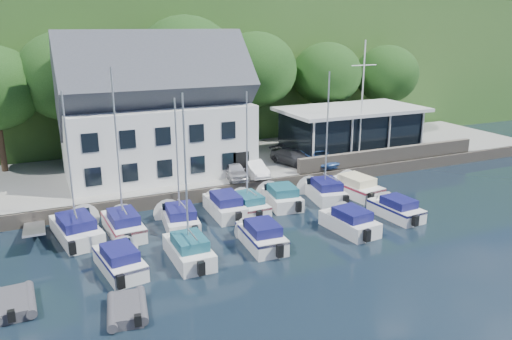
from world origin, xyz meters
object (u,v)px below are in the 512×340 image
object	(u,v)px
car_white	(254,168)
flagpole	(362,102)
club_pavilion	(350,130)
boat_r1_4	(247,154)
car_dgrey	(293,157)
boat_r1_3	(225,204)
harbor_building	(156,119)
boat_r1_7	(354,185)
boat_r2_1	(186,181)
boat_r1_5	(281,195)
boat_r1_6	(327,137)
boat_r2_4	(396,207)
dinghy_1	(127,307)
dinghy_0	(14,301)
boat_r2_3	(350,220)
boat_r1_2	(177,160)
boat_r1_1	(118,162)
car_silver	(234,170)
car_blue	(318,157)
boat_r2_2	(261,234)
boat_r1_0	(69,164)

from	to	relation	value
car_white	flagpole	xyz separation A→B (m)	(10.22, 0.40, 4.50)
club_pavilion	boat_r1_4	xyz separation A→B (m)	(-14.02, -8.21, 1.07)
car_dgrey	boat_r1_3	size ratio (longest dim) A/B	0.74
harbor_building	boat_r1_7	distance (m)	16.19
boat_r2_1	club_pavilion	bearing A→B (deg)	33.85
boat_r1_5	boat_r1_6	size ratio (longest dim) A/B	0.59
club_pavilion	boat_r2_4	distance (m)	14.46
dinghy_1	dinghy_0	bearing A→B (deg)	159.20
boat_r1_5	boat_r2_3	size ratio (longest dim) A/B	1.00
car_dgrey	car_white	bearing A→B (deg)	-176.57
boat_r1_3	boat_r1_5	bearing A→B (deg)	2.20
harbor_building	flagpole	world-z (taller)	flagpole
club_pavilion	boat_r2_1	bearing A→B (deg)	-145.41
boat_r1_2	car_white	bearing A→B (deg)	42.02
boat_r1_1	boat_r1_7	bearing A→B (deg)	-2.45
flagpole	boat_r1_2	xyz separation A→B (m)	(-17.79, -5.78, -1.67)
boat_r1_2	boat_r1_7	distance (m)	14.33
boat_r1_4	boat_r2_4	bearing A→B (deg)	-32.29
boat_r1_2	boat_r1_7	size ratio (longest dim) A/B	1.35
boat_r1_7	boat_r2_4	bearing A→B (deg)	-99.09
boat_r1_1	boat_r1_5	xyz separation A→B (m)	(11.18, 0.51, -3.85)
car_dgrey	boat_r1_1	xyz separation A→B (m)	(-15.38, -6.54, 2.95)
boat_r2_3	boat_r2_4	bearing A→B (deg)	3.52
car_silver	boat_r1_5	bearing A→B (deg)	-61.98
boat_r2_1	boat_r1_1	bearing A→B (deg)	116.26
harbor_building	boat_r1_3	world-z (taller)	harbor_building
car_white	dinghy_0	size ratio (longest dim) A/B	1.21
dinghy_1	car_blue	bearing A→B (deg)	46.79
flagpole	boat_r1_5	world-z (taller)	flagpole
boat_r1_2	club_pavilion	bearing A→B (deg)	31.91
car_white	dinghy_1	bearing A→B (deg)	-129.75
car_silver	boat_r1_7	bearing A→B (deg)	-24.51
boat_r1_1	boat_r1_4	world-z (taller)	boat_r1_1
harbor_building	boat_r1_2	world-z (taller)	harbor_building
boat_r2_1	boat_r2_3	bearing A→B (deg)	-2.03
boat_r1_7	boat_r2_2	world-z (taller)	boat_r1_7
car_dgrey	boat_r2_3	xyz separation A→B (m)	(-2.42, -11.91, -0.90)
boat_r2_2	car_white	bearing A→B (deg)	71.31
car_dgrey	boat_r1_0	bearing A→B (deg)	-177.75
harbor_building	boat_r1_0	distance (m)	11.28
car_silver	boat_r1_4	world-z (taller)	boat_r1_4
club_pavilion	dinghy_0	bearing A→B (deg)	-152.11
harbor_building	dinghy_0	size ratio (longest dim) A/B	4.60
boat_r1_7	boat_r1_3	bearing A→B (deg)	171.68
harbor_building	boat_r2_3	distance (m)	17.36
boat_r2_1	boat_r2_2	size ratio (longest dim) A/B	1.63
boat_r1_3	boat_r1_6	bearing A→B (deg)	0.32
boat_r1_6	boat_r1_3	bearing A→B (deg)	-172.02
boat_r2_2	boat_r1_1	bearing A→B (deg)	147.16
harbor_building	club_pavilion	world-z (taller)	harbor_building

